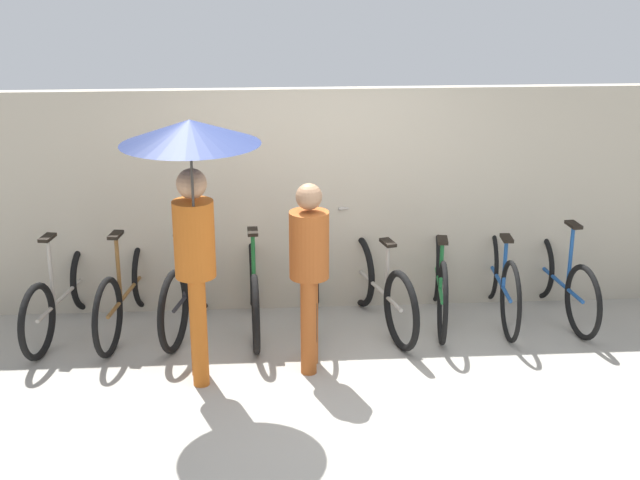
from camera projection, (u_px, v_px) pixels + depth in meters
name	position (u px, v px, depth m)	size (l,w,h in m)	color
ground_plane	(328.00, 401.00, 6.90)	(30.00, 30.00, 0.00)	#9E998E
back_wall	(313.00, 201.00, 8.35)	(12.58, 0.12, 2.12)	#B2A893
parked_bicycle_0	(63.00, 294.00, 8.02)	(0.52, 1.74, 1.08)	black
parked_bicycle_1	(127.00, 291.00, 8.07)	(0.48, 1.78, 0.99)	black
parked_bicycle_2	(191.00, 288.00, 8.09)	(0.55, 1.67, 1.00)	black
parked_bicycle_3	(254.00, 289.00, 8.11)	(0.44, 1.75, 1.11)	black
parked_bicycle_4	(316.00, 283.00, 8.16)	(0.44, 1.80, 0.97)	black
parked_bicycle_5	(379.00, 288.00, 8.13)	(0.59, 1.69, 1.01)	black
parked_bicycle_6	(439.00, 280.00, 8.26)	(0.44, 1.72, 0.98)	black
parked_bicycle_7	(499.00, 279.00, 8.31)	(0.44, 1.72, 0.98)	black
parked_bicycle_8	(559.00, 280.00, 8.34)	(0.44, 1.65, 0.99)	black
pedestrian_leading	(192.00, 179.00, 6.60)	(1.04, 1.04, 2.16)	#B25619
pedestrian_center	(309.00, 264.00, 7.14)	(0.32, 0.32, 1.59)	#9E4C1E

